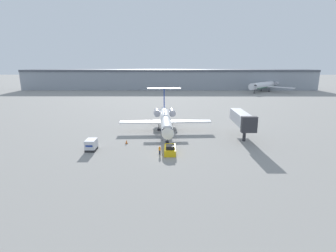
{
  "coord_description": "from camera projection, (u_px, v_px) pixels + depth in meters",
  "views": [
    {
      "loc": [
        0.35,
        -47.21,
        17.35
      ],
      "look_at": [
        0.0,
        10.5,
        2.99
      ],
      "focal_mm": 28.0,
      "sensor_mm": 36.0,
      "label": 1
    }
  ],
  "objects": [
    {
      "name": "terminal_building",
      "position": [
        169.0,
        79.0,
        164.97
      ],
      "size": [
        180.0,
        16.8,
        12.2
      ],
      "color": "#8C939E",
      "rests_on": "ground"
    },
    {
      "name": "worker_near_tug",
      "position": [
        160.0,
        150.0,
        49.75
      ],
      "size": [
        0.4,
        0.24,
        1.74
      ],
      "color": "#232838",
      "rests_on": "ground"
    },
    {
      "name": "ground_plane",
      "position": [
        168.0,
        154.0,
        50.0
      ],
      "size": [
        600.0,
        600.0,
        0.0
      ],
      "primitive_type": "plane",
      "color": "gray"
    },
    {
      "name": "airplane_parked_far_left",
      "position": [
        265.0,
        85.0,
        152.01
      ],
      "size": [
        26.89,
        27.66,
        10.77
      ],
      "color": "white",
      "rests_on": "ground"
    },
    {
      "name": "pushback_tug",
      "position": [
        170.0,
        150.0,
        50.53
      ],
      "size": [
        2.18,
        4.83,
        1.91
      ],
      "color": "yellow",
      "rests_on": "ground"
    },
    {
      "name": "luggage_cart",
      "position": [
        91.0,
        145.0,
        52.08
      ],
      "size": [
        1.96,
        2.94,
        2.24
      ],
      "color": "#232326",
      "rests_on": "ground"
    },
    {
      "name": "airplane_main",
      "position": [
        165.0,
        119.0,
        66.47
      ],
      "size": [
        23.12,
        25.76,
        9.76
      ],
      "color": "white",
      "rests_on": "ground"
    },
    {
      "name": "jet_bridge",
      "position": [
        242.0,
        119.0,
        59.77
      ],
      "size": [
        3.2,
        12.79,
        6.19
      ],
      "color": "#2D2D33",
      "rests_on": "ground"
    },
    {
      "name": "traffic_cone_left",
      "position": [
        126.0,
        142.0,
        56.45
      ],
      "size": [
        0.61,
        0.61,
        0.84
      ],
      "color": "black",
      "rests_on": "ground"
    }
  ]
}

